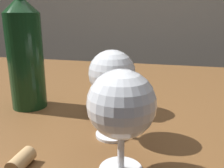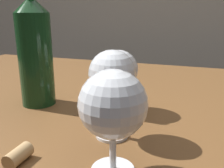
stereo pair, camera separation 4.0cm
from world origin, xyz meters
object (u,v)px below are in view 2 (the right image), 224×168
Objects in this scene: wine_glass_cabernet at (118,71)px; wine_bottle at (35,49)px; wine_glass_merlot at (113,106)px; cork at (18,155)px; wine_glass_white at (112,76)px.

wine_bottle reaches higher than wine_glass_cabernet.
wine_glass_cabernet is at bearing 106.29° from wine_glass_merlot.
wine_bottle reaches higher than cork.
wine_glass_white is at bearing 50.13° from cork.
wine_glass_cabernet is at bearing 103.15° from wine_glass_white.
wine_glass_merlot reaches higher than wine_glass_cabernet.
wine_glass_white is at bearing -23.59° from wine_bottle.
wine_glass_merlot is 0.22m from wine_glass_cabernet.
wine_bottle is 7.79× the size of cork.
wine_glass_cabernet is 0.19m from wine_bottle.
wine_glass_merlot is at bearing -73.71° from wine_glass_cabernet.
wine_glass_cabernet is at bearing 6.99° from wine_bottle.
wine_glass_white is 0.45× the size of wine_bottle.
wine_glass_merlot is 0.43× the size of wine_bottle.
wine_glass_merlot is at bearing -70.02° from wine_glass_white.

